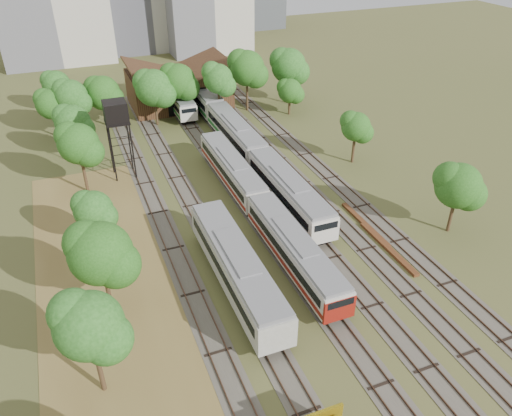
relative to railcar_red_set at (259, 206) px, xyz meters
name	(u,v)px	position (x,y,z in m)	size (l,w,h in m)	color
ground	(373,338)	(2.00, -19.34, -1.87)	(240.00, 240.00, 0.00)	#475123
dry_grass_patch	(130,331)	(-16.00, -11.34, -1.85)	(14.00, 60.00, 0.04)	brown
tracks	(252,193)	(1.33, 5.66, -1.83)	(24.60, 80.00, 0.19)	#4C473D
railcar_red_set	(259,206)	(0.00, 0.00, 0.00)	(2.87, 34.57, 3.55)	black
railcar_green_set	(236,134)	(4.00, 18.60, 0.16)	(3.11, 52.08, 3.85)	black
railcar_rear	(176,98)	(0.00, 36.60, -0.07)	(2.77, 16.08, 3.41)	black
old_grey_coach	(237,268)	(-6.00, -9.52, 0.32)	(3.25, 18.00, 4.02)	black
water_tower	(116,114)	(-11.92, 16.03, 6.32)	(2.81, 2.81, 9.73)	black
rail_pile_near	(388,248)	(10.00, -9.67, -1.72)	(0.62, 9.36, 0.31)	brown
rail_pile_far	(365,224)	(10.20, -5.11, -1.73)	(0.56, 8.90, 0.29)	brown
maintenance_shed	(179,87)	(1.00, 38.64, 1.04)	(16.45, 11.55, 7.58)	#351D13
tree_band_left	(79,193)	(-17.71, 3.63, 3.44)	(7.00, 74.02, 8.62)	#382616
tree_band_far	(192,80)	(1.63, 31.65, 4.31)	(39.85, 10.04, 9.81)	#382616
tree_band_right	(374,138)	(17.16, 4.99, 3.05)	(5.70, 40.93, 7.80)	#382616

